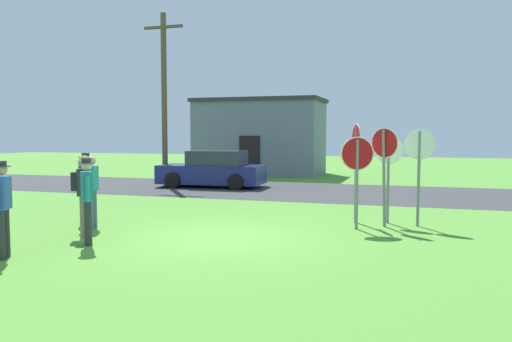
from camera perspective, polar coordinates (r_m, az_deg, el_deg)
ground_plane at (r=10.98m, az=-4.21°, el=-7.47°), size 80.00×80.00×0.00m
street_asphalt at (r=19.75m, az=5.73°, el=-2.25°), size 60.00×6.40×0.01m
building_background at (r=27.91m, az=0.45°, el=3.86°), size 6.83×3.81×4.08m
utility_pole at (r=22.80m, az=-10.18°, el=8.29°), size 1.80×0.24×7.38m
parked_car_on_street at (r=21.27m, az=-4.83°, el=0.06°), size 4.37×2.16×1.51m
stop_sign_leaning_right at (r=12.00m, az=11.19°, el=0.54°), size 0.72×0.33×2.15m
stop_sign_tallest at (r=12.91m, az=11.08°, el=1.76°), size 0.28×0.72×2.46m
stop_sign_nearest at (r=13.01m, az=14.53°, el=0.81°), size 0.70×0.19×2.18m
stop_sign_low_front at (r=12.42m, az=14.09°, el=1.23°), size 0.66×0.39×2.35m
stop_sign_far_back at (r=12.77m, az=17.70°, el=1.19°), size 0.72×0.22×2.33m
person_holding_notes at (r=10.70m, az=-18.27°, el=-2.63°), size 0.40×0.46×1.74m
person_in_teal at (r=11.67m, az=-18.74°, el=-1.97°), size 0.45×0.53×1.74m
person_in_blue at (r=12.62m, az=-17.91°, el=-1.63°), size 0.42×0.55×1.69m
person_on_left at (r=13.50m, az=-18.38°, el=-1.26°), size 0.32×0.56×1.74m
person_near_signs at (r=10.10m, az=-26.40°, el=-3.26°), size 0.35×0.53×1.74m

